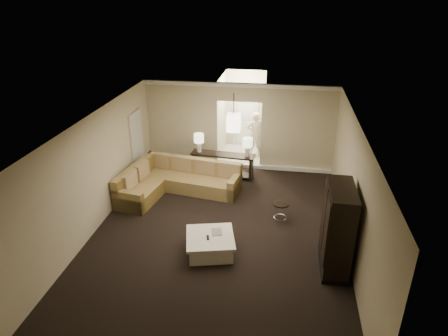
% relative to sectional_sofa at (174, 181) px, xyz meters
% --- Properties ---
extents(ground, '(8.00, 8.00, 0.00)m').
position_rel_sectional_sofa_xyz_m(ground, '(1.61, -1.94, -0.35)').
color(ground, black).
rests_on(ground, ground).
extents(wall_back, '(6.00, 0.04, 2.80)m').
position_rel_sectional_sofa_xyz_m(wall_back, '(1.61, 2.06, 1.05)').
color(wall_back, '#C5BC95').
rests_on(wall_back, ground).
extents(wall_front, '(6.00, 0.04, 2.80)m').
position_rel_sectional_sofa_xyz_m(wall_front, '(1.61, -5.94, 1.05)').
color(wall_front, '#C5BC95').
rests_on(wall_front, ground).
extents(wall_left, '(0.04, 8.00, 2.80)m').
position_rel_sectional_sofa_xyz_m(wall_left, '(-1.39, -1.94, 1.05)').
color(wall_left, '#C5BC95').
rests_on(wall_left, ground).
extents(wall_right, '(0.04, 8.00, 2.80)m').
position_rel_sectional_sofa_xyz_m(wall_right, '(4.61, -1.94, 1.05)').
color(wall_right, '#C5BC95').
rests_on(wall_right, ground).
extents(ceiling, '(6.00, 8.00, 0.02)m').
position_rel_sectional_sofa_xyz_m(ceiling, '(1.61, -1.94, 2.45)').
color(ceiling, silver).
rests_on(ceiling, wall_back).
extents(crown_molding, '(6.00, 0.10, 0.12)m').
position_rel_sectional_sofa_xyz_m(crown_molding, '(1.61, 2.01, 2.38)').
color(crown_molding, white).
rests_on(crown_molding, wall_back).
extents(baseboard, '(6.00, 0.10, 0.12)m').
position_rel_sectional_sofa_xyz_m(baseboard, '(1.61, 2.01, -0.29)').
color(baseboard, white).
rests_on(baseboard, ground).
extents(side_door, '(0.05, 0.90, 2.10)m').
position_rel_sectional_sofa_xyz_m(side_door, '(-1.36, 0.86, 0.70)').
color(side_door, silver).
rests_on(side_door, ground).
extents(foyer, '(1.44, 2.02, 2.80)m').
position_rel_sectional_sofa_xyz_m(foyer, '(1.61, 3.40, 0.95)').
color(foyer, white).
rests_on(foyer, ground).
extents(sectional_sofa, '(3.28, 2.47, 0.88)m').
position_rel_sectional_sofa_xyz_m(sectional_sofa, '(0.00, 0.00, 0.00)').
color(sectional_sofa, brown).
rests_on(sectional_sofa, ground).
extents(coffee_table, '(1.27, 1.27, 0.44)m').
position_rel_sectional_sofa_xyz_m(coffee_table, '(1.56, -2.66, -0.14)').
color(coffee_table, white).
rests_on(coffee_table, ground).
extents(console_table, '(2.00, 0.61, 0.76)m').
position_rel_sectional_sofa_xyz_m(console_table, '(1.22, 1.26, 0.10)').
color(console_table, black).
rests_on(console_table, ground).
extents(armoire, '(0.56, 1.30, 1.87)m').
position_rel_sectional_sofa_xyz_m(armoire, '(4.24, -2.71, 0.54)').
color(armoire, black).
rests_on(armoire, ground).
extents(drink_table, '(0.40, 0.40, 0.51)m').
position_rel_sectional_sofa_xyz_m(drink_table, '(3.08, -1.08, 0.01)').
color(drink_table, black).
rests_on(drink_table, ground).
extents(table_lamp_left, '(0.30, 0.30, 0.58)m').
position_rel_sectional_sofa_xyz_m(table_lamp_left, '(0.46, 1.32, 0.80)').
color(table_lamp_left, silver).
rests_on(table_lamp_left, console_table).
extents(table_lamp_right, '(0.30, 0.30, 0.58)m').
position_rel_sectional_sofa_xyz_m(table_lamp_right, '(1.98, 1.19, 0.80)').
color(table_lamp_right, silver).
rests_on(table_lamp_right, console_table).
extents(pendant_light, '(0.38, 0.38, 1.09)m').
position_rel_sectional_sofa_xyz_m(pendant_light, '(1.61, 0.76, 1.60)').
color(pendant_light, black).
rests_on(pendant_light, ceiling).
extents(person, '(0.69, 0.51, 1.77)m').
position_rel_sectional_sofa_xyz_m(person, '(2.06, 3.09, 0.53)').
color(person, beige).
rests_on(person, ground).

